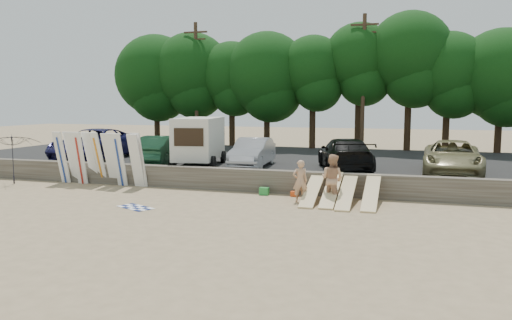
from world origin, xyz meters
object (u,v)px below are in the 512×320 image
Objects in this scene: box_trailer at (199,139)px; beachgoer_b at (332,179)px; car_2 at (253,152)px; beachgoer_a at (300,181)px; car_3 at (345,154)px; beach_umbrella at (13,159)px; car_4 at (452,157)px; car_1 at (162,149)px; cooler at (264,191)px; car_0 at (94,144)px.

box_trailer reaches higher than beachgoer_b.
beachgoer_a is at bearing -57.65° from car_2.
beach_umbrella is (-15.35, -4.60, -0.26)m from car_3.
car_4 is at bearing -1.40° from car_2.
car_1 reaches higher than car_2.
cooler is at bearing -149.91° from car_4.
beachgoer_a is 14.20m from beach_umbrella.
car_3 is 1.98× the size of beach_umbrella.
beachgoer_a is at bearing -0.72° from beach_umbrella.
beachgoer_a is (-1.16, -4.78, -0.63)m from car_3.
car_3 is 2.75× the size of beachgoer_b.
beachgoer_a is at bearing 28.37° from beachgoer_b.
car_4 is 6.93m from beachgoer_b.
box_trailer is 0.91× the size of car_1.
beachgoer_b is (0.10, -4.65, -0.50)m from car_3.
car_2 reaches higher than beachgoer_b.
box_trailer is 10.86× the size of cooler.
car_0 is 1.42× the size of car_2.
beach_umbrella reaches higher than car_2.
car_0 is 5.19m from beach_umbrella.
car_2 is at bearing -6.86° from car_0.
beach_umbrella is at bearing -178.05° from cooler.
car_1 is 1.68× the size of beach_umbrella.
car_0 reaches higher than cooler.
car_0 is at bearing 3.04° from beachgoer_b.
box_trailer is at bearing 28.84° from beach_umbrella.
beachgoer_a is (13.22, -5.26, -0.73)m from car_0.
box_trailer is at bearing -9.91° from car_0.
car_0 is 12.25m from cooler.
beachgoer_b is 15.45m from beach_umbrella.
beachgoer_b is at bearing -19.00° from cooler.
beachgoer_b is at bearing 75.14° from car_3.
car_3 is 0.99× the size of car_4.
car_2 is 4.64m from car_3.
car_0 is 3.72× the size of beachgoer_a.
car_4 is at bearing 174.99° from car_1.
beachgoer_a is 4.43× the size of cooler.
car_1 is 14.55m from car_4.
beachgoer_a is at bearing 144.46° from car_1.
beachgoer_b is (-4.74, -5.04, -0.48)m from car_4.
beachgoer_a is (3.48, -4.72, -0.59)m from car_2.
car_4 is at bearing 25.74° from cooler.
beachgoer_b is at bearing -23.19° from car_0.
car_4 is at bearing -110.67° from beachgoer_b.
car_2 is at bearing 112.67° from cooler.
box_trailer is at bearing -174.68° from car_4.
car_2 reaches higher than beachgoer_a.
beachgoer_a is (-5.99, -5.17, -0.61)m from car_4.
car_1 is at bearing 38.28° from beach_umbrella.
car_1 reaches higher than beachgoer_b.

